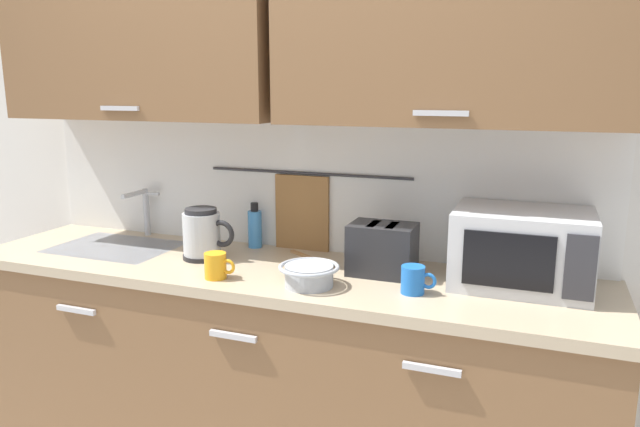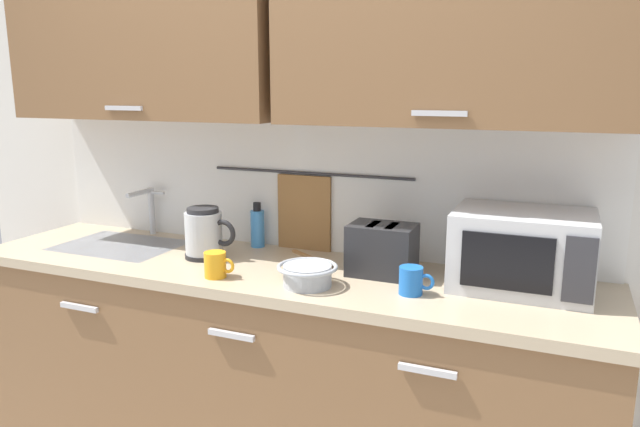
{
  "view_description": "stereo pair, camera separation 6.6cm",
  "coord_description": "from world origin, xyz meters",
  "px_view_note": "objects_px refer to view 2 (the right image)",
  "views": [
    {
      "loc": [
        0.96,
        -1.69,
        1.58
      ],
      "look_at": [
        0.19,
        0.33,
        1.12
      ],
      "focal_mm": 33.16,
      "sensor_mm": 36.0,
      "label": 1
    },
    {
      "loc": [
        1.02,
        -1.66,
        1.58
      ],
      "look_at": [
        0.19,
        0.33,
        1.12
      ],
      "focal_mm": 33.16,
      "sensor_mm": 36.0,
      "label": 2
    }
  ],
  "objects_px": {
    "electric_kettle": "(205,233)",
    "mug_by_kettle": "(412,281)",
    "mixing_bowl": "(307,274)",
    "wooden_spoon": "(317,260)",
    "microwave": "(522,250)",
    "dish_soap_bottle": "(257,227)",
    "toaster": "(382,249)",
    "mug_near_sink": "(216,265)"
  },
  "relations": [
    {
      "from": "electric_kettle",
      "to": "mug_by_kettle",
      "type": "bearing_deg",
      "value": -6.84
    },
    {
      "from": "electric_kettle",
      "to": "mixing_bowl",
      "type": "bearing_deg",
      "value": -17.2
    },
    {
      "from": "electric_kettle",
      "to": "wooden_spoon",
      "type": "relative_size",
      "value": 0.92
    },
    {
      "from": "microwave",
      "to": "electric_kettle",
      "type": "height_order",
      "value": "microwave"
    },
    {
      "from": "dish_soap_bottle",
      "to": "toaster",
      "type": "distance_m",
      "value": 0.64
    },
    {
      "from": "toaster",
      "to": "wooden_spoon",
      "type": "bearing_deg",
      "value": 168.3
    },
    {
      "from": "microwave",
      "to": "wooden_spoon",
      "type": "distance_m",
      "value": 0.78
    },
    {
      "from": "toaster",
      "to": "mug_by_kettle",
      "type": "bearing_deg",
      "value": -47.4
    },
    {
      "from": "microwave",
      "to": "mixing_bowl",
      "type": "bearing_deg",
      "value": -158.85
    },
    {
      "from": "microwave",
      "to": "toaster",
      "type": "height_order",
      "value": "microwave"
    },
    {
      "from": "microwave",
      "to": "mixing_bowl",
      "type": "xyz_separation_m",
      "value": [
        -0.69,
        -0.27,
        -0.09
      ]
    },
    {
      "from": "mixing_bowl",
      "to": "mug_by_kettle",
      "type": "relative_size",
      "value": 1.78
    },
    {
      "from": "electric_kettle",
      "to": "wooden_spoon",
      "type": "distance_m",
      "value": 0.47
    },
    {
      "from": "mug_near_sink",
      "to": "mixing_bowl",
      "type": "height_order",
      "value": "mug_near_sink"
    },
    {
      "from": "mixing_bowl",
      "to": "mug_by_kettle",
      "type": "bearing_deg",
      "value": 9.13
    },
    {
      "from": "dish_soap_bottle",
      "to": "toaster",
      "type": "height_order",
      "value": "dish_soap_bottle"
    },
    {
      "from": "mug_near_sink",
      "to": "mixing_bowl",
      "type": "bearing_deg",
      "value": 6.56
    },
    {
      "from": "mug_near_sink",
      "to": "mixing_bowl",
      "type": "relative_size",
      "value": 0.56
    },
    {
      "from": "mixing_bowl",
      "to": "wooden_spoon",
      "type": "height_order",
      "value": "mixing_bowl"
    },
    {
      "from": "microwave",
      "to": "dish_soap_bottle",
      "type": "height_order",
      "value": "microwave"
    },
    {
      "from": "mug_by_kettle",
      "to": "microwave",
      "type": "bearing_deg",
      "value": 32.23
    },
    {
      "from": "electric_kettle",
      "to": "mug_by_kettle",
      "type": "distance_m",
      "value": 0.89
    },
    {
      "from": "mug_near_sink",
      "to": "toaster",
      "type": "bearing_deg",
      "value": 25.8
    },
    {
      "from": "dish_soap_bottle",
      "to": "microwave",
      "type": "bearing_deg",
      "value": -6.69
    },
    {
      "from": "mixing_bowl",
      "to": "toaster",
      "type": "height_order",
      "value": "toaster"
    },
    {
      "from": "mixing_bowl",
      "to": "toaster",
      "type": "distance_m",
      "value": 0.31
    },
    {
      "from": "mixing_bowl",
      "to": "wooden_spoon",
      "type": "relative_size",
      "value": 0.86
    },
    {
      "from": "toaster",
      "to": "wooden_spoon",
      "type": "distance_m",
      "value": 0.31
    },
    {
      "from": "microwave",
      "to": "mug_by_kettle",
      "type": "bearing_deg",
      "value": -147.77
    },
    {
      "from": "mixing_bowl",
      "to": "mug_by_kettle",
      "type": "distance_m",
      "value": 0.36
    },
    {
      "from": "microwave",
      "to": "toaster",
      "type": "relative_size",
      "value": 1.8
    },
    {
      "from": "toaster",
      "to": "wooden_spoon",
      "type": "relative_size",
      "value": 1.03
    },
    {
      "from": "electric_kettle",
      "to": "mug_near_sink",
      "type": "height_order",
      "value": "electric_kettle"
    },
    {
      "from": "electric_kettle",
      "to": "mixing_bowl",
      "type": "distance_m",
      "value": 0.56
    },
    {
      "from": "microwave",
      "to": "wooden_spoon",
      "type": "relative_size",
      "value": 1.86
    },
    {
      "from": "microwave",
      "to": "mixing_bowl",
      "type": "relative_size",
      "value": 2.15
    },
    {
      "from": "toaster",
      "to": "mug_by_kettle",
      "type": "xyz_separation_m",
      "value": [
        0.16,
        -0.17,
        -0.05
      ]
    },
    {
      "from": "toaster",
      "to": "wooden_spoon",
      "type": "xyz_separation_m",
      "value": [
        -0.29,
        0.06,
        -0.09
      ]
    },
    {
      "from": "wooden_spoon",
      "to": "electric_kettle",
      "type": "bearing_deg",
      "value": -164.65
    },
    {
      "from": "mug_by_kettle",
      "to": "toaster",
      "type": "bearing_deg",
      "value": 132.6
    },
    {
      "from": "dish_soap_bottle",
      "to": "toaster",
      "type": "xyz_separation_m",
      "value": [
        0.61,
        -0.17,
        0.01
      ]
    },
    {
      "from": "electric_kettle",
      "to": "mug_by_kettle",
      "type": "xyz_separation_m",
      "value": [
        0.89,
        -0.11,
        -0.05
      ]
    }
  ]
}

